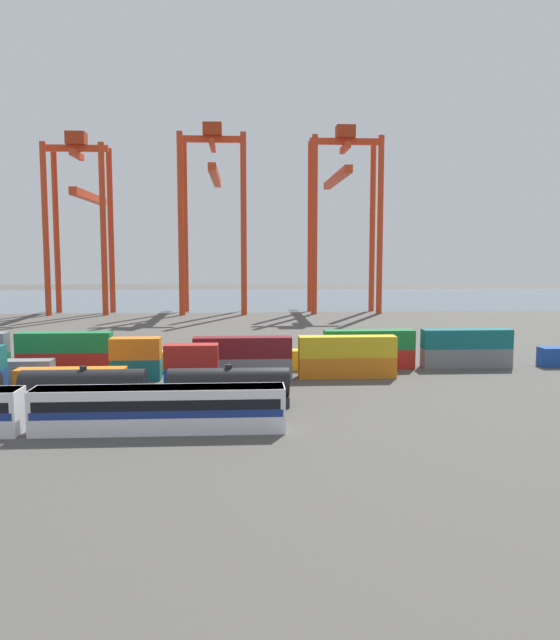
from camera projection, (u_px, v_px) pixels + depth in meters
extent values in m
plane|color=#4C4944|center=(186.00, 337.00, 116.89)|extent=(420.00, 420.00, 0.00)
cube|color=slate|center=(212.00, 298.00, 218.91)|extent=(400.00, 110.00, 0.01)
cube|color=silver|center=(160.00, 409.00, 53.98)|extent=(21.66, 3.10, 3.90)
cube|color=navy|center=(160.00, 411.00, 53.99)|extent=(21.22, 3.14, 0.64)
cube|color=black|center=(159.00, 402.00, 53.91)|extent=(20.79, 3.13, 0.90)
cube|color=slate|center=(159.00, 389.00, 53.80)|extent=(21.44, 2.85, 0.36)
cube|color=#232326|center=(84.00, 403.00, 62.16)|extent=(12.11, 2.50, 1.10)
cylinder|color=black|center=(84.00, 384.00, 61.95)|extent=(12.11, 2.84, 2.84)
cylinder|color=black|center=(83.00, 368.00, 61.78)|extent=(0.70, 0.70, 0.36)
cube|color=#232326|center=(229.00, 401.00, 63.02)|extent=(12.11, 2.50, 1.10)
cylinder|color=black|center=(229.00, 382.00, 62.82)|extent=(12.11, 2.84, 2.84)
cylinder|color=black|center=(229.00, 366.00, 62.65)|extent=(0.70, 0.70, 0.36)
cube|color=orange|center=(71.00, 380.00, 70.03)|extent=(12.10, 2.44, 2.60)
cube|color=#1C4299|center=(192.00, 378.00, 70.84)|extent=(6.04, 2.44, 2.60)
cube|color=#AD211C|center=(191.00, 356.00, 70.57)|extent=(6.04, 2.44, 2.60)
cube|color=slate|center=(27.00, 371.00, 75.60)|extent=(6.04, 2.44, 2.60)
cube|color=#146066|center=(136.00, 369.00, 76.39)|extent=(6.04, 2.44, 2.60)
cube|color=orange|center=(136.00, 348.00, 76.11)|extent=(6.04, 2.44, 2.60)
cube|color=slate|center=(243.00, 368.00, 77.17)|extent=(12.10, 2.44, 2.60)
cube|color=maroon|center=(242.00, 347.00, 76.90)|extent=(12.10, 2.44, 2.60)
cube|color=orange|center=(347.00, 367.00, 77.96)|extent=(12.10, 2.44, 2.60)
cube|color=gold|center=(347.00, 346.00, 77.68)|extent=(12.10, 2.44, 2.60)
cube|color=#AD211C|center=(65.00, 362.00, 81.75)|extent=(12.10, 2.44, 2.60)
cube|color=#197538|center=(64.00, 342.00, 81.48)|extent=(12.10, 2.44, 2.60)
cube|color=gold|center=(168.00, 361.00, 82.56)|extent=(12.10, 2.44, 2.60)
cube|color=gold|center=(270.00, 360.00, 83.37)|extent=(12.10, 2.44, 2.60)
cube|color=#AD211C|center=(369.00, 359.00, 84.18)|extent=(12.10, 2.44, 2.60)
cube|color=#197538|center=(369.00, 340.00, 83.91)|extent=(12.10, 2.44, 2.60)
cube|color=slate|center=(466.00, 358.00, 84.98)|extent=(12.10, 2.44, 2.60)
cube|color=#146066|center=(467.00, 339.00, 84.71)|extent=(12.10, 2.44, 2.60)
cylinder|color=red|center=(46.00, 230.00, 155.22)|extent=(1.50, 1.50, 42.83)
cylinder|color=red|center=(103.00, 230.00, 156.08)|extent=(1.50, 1.50, 42.83)
cylinder|color=red|center=(56.00, 231.00, 164.24)|extent=(1.50, 1.50, 42.83)
cylinder|color=red|center=(111.00, 231.00, 165.09)|extent=(1.50, 1.50, 42.83)
cube|color=red|center=(77.00, 148.00, 158.01)|extent=(15.76, 1.20, 1.60)
cube|color=red|center=(77.00, 155.00, 158.17)|extent=(1.20, 10.68, 1.60)
cube|color=red|center=(89.00, 197.00, 171.08)|extent=(2.00, 34.30, 2.00)
cube|color=#9F2C14|center=(76.00, 139.00, 157.75)|extent=(4.80, 4.00, 3.20)
cylinder|color=red|center=(181.00, 225.00, 155.95)|extent=(1.50, 1.50, 45.46)
cylinder|color=red|center=(244.00, 225.00, 156.89)|extent=(1.50, 1.50, 45.46)
cylinder|color=red|center=(185.00, 227.00, 167.28)|extent=(1.50, 1.50, 45.46)
cylinder|color=red|center=(244.00, 227.00, 168.22)|extent=(1.50, 1.50, 45.46)
cube|color=red|center=(212.00, 139.00, 159.80)|extent=(17.25, 1.20, 1.60)
cube|color=red|center=(213.00, 146.00, 159.97)|extent=(1.20, 13.01, 1.60)
cube|color=red|center=(215.00, 176.00, 174.41)|extent=(2.00, 39.75, 2.00)
cube|color=#9F2C14|center=(212.00, 130.00, 159.55)|extent=(4.80, 4.00, 3.20)
cylinder|color=red|center=(314.00, 226.00, 158.92)|extent=(1.50, 1.50, 45.23)
cylinder|color=red|center=(380.00, 226.00, 159.94)|extent=(1.50, 1.50, 45.23)
cylinder|color=red|center=(310.00, 227.00, 168.40)|extent=(1.50, 1.50, 45.23)
cylinder|color=red|center=(372.00, 227.00, 169.42)|extent=(1.50, 1.50, 45.23)
cube|color=red|center=(345.00, 142.00, 161.89)|extent=(18.50, 1.20, 1.60)
cube|color=red|center=(345.00, 148.00, 162.06)|extent=(1.20, 11.15, 1.60)
cube|color=red|center=(337.00, 179.00, 177.08)|extent=(2.00, 41.39, 2.00)
cube|color=#9F2C14|center=(345.00, 132.00, 161.64)|extent=(4.80, 4.00, 3.20)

